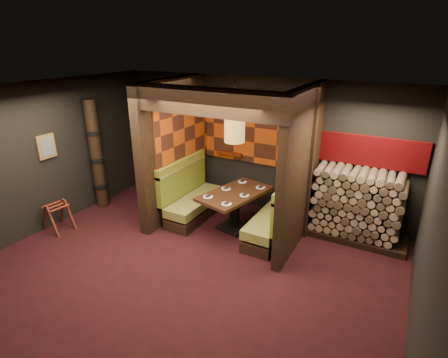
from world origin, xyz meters
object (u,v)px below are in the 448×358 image
(dining_table, at_px, (235,203))
(firewood_stack, at_px, (361,206))
(pendant_lamp, at_px, (235,130))
(booth_bench_right, at_px, (277,219))
(luggage_rack, at_px, (57,215))
(totem_column, at_px, (96,156))
(booth_bench_left, at_px, (192,199))

(dining_table, height_order, firewood_stack, firewood_stack)
(dining_table, bearing_deg, pendant_lamp, -90.00)
(booth_bench_right, distance_m, dining_table, 0.87)
(luggage_rack, xyz_separation_m, totem_column, (-0.08, 1.21, 0.87))
(firewood_stack, bearing_deg, totem_column, -166.81)
(luggage_rack, bearing_deg, dining_table, 29.51)
(booth_bench_left, distance_m, totem_column, 2.30)
(booth_bench_right, bearing_deg, luggage_rack, -155.69)
(pendant_lamp, bearing_deg, booth_bench_left, 175.07)
(pendant_lamp, relative_size, luggage_rack, 1.68)
(booth_bench_left, bearing_deg, booth_bench_right, 0.00)
(luggage_rack, relative_size, firewood_stack, 0.36)
(booth_bench_left, height_order, dining_table, booth_bench_left)
(booth_bench_right, bearing_deg, totem_column, -172.14)
(booth_bench_left, bearing_deg, luggage_rack, -138.73)
(totem_column, relative_size, firewood_stack, 1.39)
(pendant_lamp, bearing_deg, luggage_rack, -151.20)
(dining_table, distance_m, luggage_rack, 3.51)
(pendant_lamp, xyz_separation_m, luggage_rack, (-3.04, -1.67, -1.71))
(booth_bench_right, xyz_separation_m, pendant_lamp, (-0.86, -0.09, 1.62))
(pendant_lamp, height_order, firewood_stack, pendant_lamp)
(pendant_lamp, relative_size, firewood_stack, 0.61)
(dining_table, distance_m, firewood_stack, 2.34)
(booth_bench_right, distance_m, firewood_stack, 1.55)
(booth_bench_left, relative_size, dining_table, 0.98)
(booth_bench_right, bearing_deg, pendant_lamp, -174.06)
(booth_bench_right, distance_m, totem_column, 4.10)
(dining_table, distance_m, pendant_lamp, 1.48)
(booth_bench_right, xyz_separation_m, firewood_stack, (1.35, 0.70, 0.28))
(pendant_lamp, bearing_deg, totem_column, -171.61)
(firewood_stack, bearing_deg, pendant_lamp, -160.36)
(pendant_lamp, bearing_deg, firewood_stack, 19.64)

